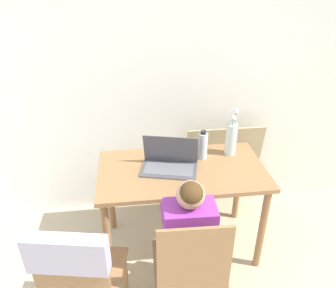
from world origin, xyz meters
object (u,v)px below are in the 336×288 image
Objects in this scene: person_seated at (187,232)px; chair_occupied at (190,270)px; water_bottle at (203,146)px; flower_vase at (231,137)px; chair_spare at (77,270)px; laptop at (170,161)px.

chair_occupied is at bearing 90.00° from person_seated.
person_seated reaches higher than water_bottle.
flower_vase is at bearing -121.06° from person_seated.
chair_occupied is at bearing -164.24° from chair_spare.
chair_occupied is 1.00m from flower_vase.
person_seated is (0.60, 0.18, 0.02)m from chair_spare.
laptop reaches higher than water_bottle.
chair_occupied is at bearing -119.05° from flower_vase.
flower_vase is (1.04, 0.85, 0.26)m from chair_spare.
laptop is at bearing -158.55° from water_bottle.
person_seated is at bearing -72.06° from laptop.
person_seated reaches higher than laptop.
water_bottle is (-0.22, -0.03, -0.04)m from flower_vase.
person_seated is 0.84m from flower_vase.
chair_occupied is 0.87× the size of person_seated.
laptop is at bearing -164.04° from flower_vase.
person_seated reaches higher than chair_spare.
chair_occupied is 0.21m from person_seated.
chair_spare is at bearing -135.37° from water_bottle.
laptop is 1.17× the size of flower_vase.
person_seated is (0.00, 0.13, 0.16)m from chair_occupied.
chair_spare is at bearing -140.83° from flower_vase.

